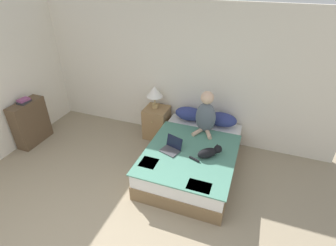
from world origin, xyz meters
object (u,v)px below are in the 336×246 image
at_px(bed, 192,158).
at_px(table_lamp, 155,92).
at_px(person_sitting, 206,114).
at_px(book_stack_top, 24,101).
at_px(nightstand, 157,122).
at_px(laptop_open, 171,148).
at_px(bookshelf, 31,123).
at_px(cat_tabby, 210,152).
at_px(pillow_near, 189,114).
at_px(pillow_far, 222,119).

distance_m(bed, table_lamp, 1.46).
xyz_separation_m(person_sitting, book_stack_top, (-3.20, -0.77, 0.06)).
xyz_separation_m(nightstand, book_stack_top, (-2.18, -1.02, 0.58)).
distance_m(laptop_open, bookshelf, 2.85).
bearing_deg(table_lamp, bookshelf, -154.14).
xyz_separation_m(cat_tabby, laptop_open, (-0.60, -0.05, -0.04)).
height_order(nightstand, bookshelf, bookshelf).
relative_size(pillow_near, nightstand, 0.86).
distance_m(pillow_near, cat_tabby, 1.15).
distance_m(pillow_near, pillow_far, 0.61).
distance_m(pillow_far, bookshelf, 3.61).
relative_size(laptop_open, book_stack_top, 1.54).
height_order(nightstand, book_stack_top, book_stack_top).
distance_m(laptop_open, book_stack_top, 2.86).
bearing_deg(book_stack_top, bed, 4.75).
bearing_deg(pillow_near, bookshelf, -159.45).
height_order(person_sitting, laptop_open, person_sitting).
xyz_separation_m(pillow_near, laptop_open, (0.01, -1.03, -0.08)).
bearing_deg(person_sitting, nightstand, 166.31).
height_order(table_lamp, book_stack_top, table_lamp).
xyz_separation_m(bed, laptop_open, (-0.30, -0.22, 0.30)).
relative_size(nightstand, table_lamp, 1.41).
bearing_deg(table_lamp, person_sitting, -14.71).
bearing_deg(person_sitting, table_lamp, 165.29).
bearing_deg(pillow_near, bed, -69.24).
bearing_deg(cat_tabby, book_stack_top, 141.32).
bearing_deg(cat_tabby, bookshelf, 141.22).
height_order(bed, table_lamp, table_lamp).
distance_m(bed, pillow_near, 0.94).
relative_size(bed, pillow_near, 3.63).
bearing_deg(pillow_near, cat_tabby, -58.01).
relative_size(bed, bookshelf, 2.29).
distance_m(pillow_near, bookshelf, 3.04).
xyz_separation_m(pillow_far, book_stack_top, (-3.44, -1.07, 0.28)).
bearing_deg(bed, nightstand, 141.59).
relative_size(cat_tabby, nightstand, 0.72).
bearing_deg(table_lamp, nightstand, -37.07).
relative_size(pillow_near, cat_tabby, 1.19).
relative_size(pillow_far, bookshelf, 0.63).
distance_m(table_lamp, bookshelf, 2.45).
distance_m(pillow_far, book_stack_top, 3.61).
bearing_deg(nightstand, pillow_far, 2.32).
relative_size(bed, book_stack_top, 8.69).
height_order(pillow_far, laptop_open, pillow_far).
distance_m(person_sitting, table_lamp, 1.10).
relative_size(person_sitting, laptop_open, 2.20).
bearing_deg(cat_tabby, pillow_near, 81.68).
distance_m(person_sitting, cat_tabby, 0.76).
bearing_deg(bed, cat_tabby, -28.55).
height_order(bed, person_sitting, person_sitting).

